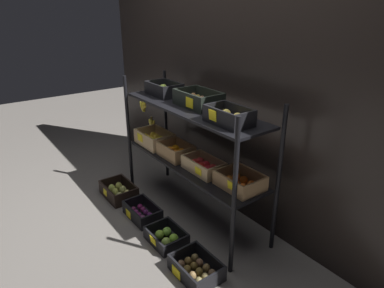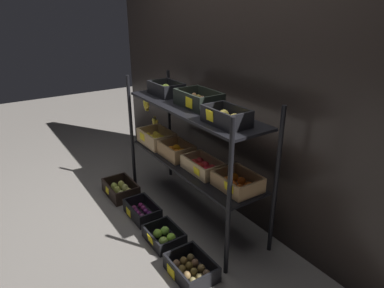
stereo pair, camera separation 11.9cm
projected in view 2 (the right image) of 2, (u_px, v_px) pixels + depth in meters
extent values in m
plane|color=#605B56|center=(192.00, 212.00, 3.04)|extent=(10.00, 10.00, 0.00)
cube|color=black|center=(232.00, 104.00, 2.89)|extent=(3.88, 0.12, 1.89)
cylinder|color=black|center=(132.00, 134.00, 3.28)|extent=(0.03, 0.03, 1.14)
cylinder|color=black|center=(229.00, 202.00, 2.14)|extent=(0.03, 0.03, 1.14)
cylinder|color=black|center=(169.00, 126.00, 3.50)|extent=(0.03, 0.03, 1.14)
cylinder|color=black|center=(276.00, 184.00, 2.36)|extent=(0.03, 0.03, 1.14)
cube|color=black|center=(192.00, 164.00, 2.85)|extent=(1.45, 0.39, 0.02)
cube|color=black|center=(192.00, 108.00, 2.66)|extent=(1.45, 0.39, 0.02)
cube|color=tan|center=(157.00, 143.00, 3.23)|extent=(0.37, 0.25, 0.01)
cube|color=tan|center=(146.00, 139.00, 3.14)|extent=(0.37, 0.02, 0.12)
cube|color=tan|center=(167.00, 134.00, 3.26)|extent=(0.37, 0.02, 0.12)
cube|color=tan|center=(148.00, 131.00, 3.34)|extent=(0.02, 0.22, 0.12)
cube|color=tan|center=(166.00, 143.00, 3.07)|extent=(0.02, 0.22, 0.12)
ellipsoid|color=yellow|center=(148.00, 136.00, 3.27)|extent=(0.06, 0.06, 0.08)
ellipsoid|color=yellow|center=(152.00, 138.00, 3.22)|extent=(0.06, 0.06, 0.08)
ellipsoid|color=yellow|center=(155.00, 141.00, 3.17)|extent=(0.06, 0.06, 0.08)
ellipsoid|color=yellow|center=(158.00, 143.00, 3.11)|extent=(0.06, 0.06, 0.08)
ellipsoid|color=yellow|center=(156.00, 135.00, 3.31)|extent=(0.06, 0.06, 0.08)
ellipsoid|color=yellow|center=(159.00, 137.00, 3.26)|extent=(0.06, 0.06, 0.08)
ellipsoid|color=yellow|center=(162.00, 139.00, 3.20)|extent=(0.06, 0.06, 0.08)
ellipsoid|color=yellow|center=(166.00, 141.00, 3.15)|extent=(0.06, 0.06, 0.08)
cube|color=yellow|center=(142.00, 137.00, 3.18)|extent=(0.09, 0.01, 0.07)
cube|color=#A87F51|center=(177.00, 156.00, 2.96)|extent=(0.30, 0.22, 0.01)
cube|color=#A87F51|center=(166.00, 152.00, 2.89)|extent=(0.30, 0.02, 0.11)
cube|color=#A87F51|center=(186.00, 147.00, 2.99)|extent=(0.30, 0.02, 0.11)
cube|color=#A87F51|center=(168.00, 144.00, 3.05)|extent=(0.02, 0.19, 0.11)
cube|color=#A87F51|center=(185.00, 155.00, 2.83)|extent=(0.02, 0.19, 0.11)
sphere|color=orange|center=(171.00, 150.00, 2.96)|extent=(0.07, 0.07, 0.07)
sphere|color=orange|center=(176.00, 154.00, 2.90)|extent=(0.07, 0.07, 0.07)
sphere|color=orange|center=(176.00, 149.00, 3.00)|extent=(0.07, 0.07, 0.07)
sphere|color=orange|center=(182.00, 152.00, 2.92)|extent=(0.07, 0.07, 0.07)
cube|color=tan|center=(202.00, 171.00, 2.69)|extent=(0.35, 0.20, 0.01)
cube|color=tan|center=(193.00, 168.00, 2.63)|extent=(0.35, 0.02, 0.10)
cube|color=tan|center=(212.00, 162.00, 2.72)|extent=(0.35, 0.02, 0.10)
cube|color=tan|center=(191.00, 157.00, 2.80)|extent=(0.02, 0.17, 0.10)
cube|color=tan|center=(215.00, 172.00, 2.55)|extent=(0.02, 0.17, 0.10)
sphere|color=red|center=(195.00, 163.00, 2.72)|extent=(0.07, 0.07, 0.07)
sphere|color=red|center=(200.00, 167.00, 2.66)|extent=(0.07, 0.07, 0.07)
sphere|color=red|center=(206.00, 170.00, 2.60)|extent=(0.07, 0.07, 0.07)
sphere|color=red|center=(200.00, 162.00, 2.75)|extent=(0.07, 0.07, 0.07)
sphere|color=red|center=(205.00, 166.00, 2.68)|extent=(0.07, 0.07, 0.07)
sphere|color=red|center=(212.00, 169.00, 2.63)|extent=(0.07, 0.07, 0.07)
cube|color=yellow|center=(197.00, 171.00, 2.57)|extent=(0.08, 0.01, 0.06)
cube|color=#A87F51|center=(237.00, 187.00, 2.45)|extent=(0.32, 0.26, 0.01)
cube|color=#A87F51|center=(225.00, 185.00, 2.37)|extent=(0.32, 0.02, 0.10)
cube|color=#A87F51|center=(250.00, 176.00, 2.49)|extent=(0.32, 0.02, 0.10)
cube|color=#A87F51|center=(224.00, 172.00, 2.54)|extent=(0.02, 0.22, 0.10)
cube|color=#A87F51|center=(252.00, 189.00, 2.31)|extent=(0.02, 0.22, 0.10)
sphere|color=orange|center=(227.00, 180.00, 2.47)|extent=(0.06, 0.06, 0.06)
sphere|color=orange|center=(233.00, 185.00, 2.41)|extent=(0.06, 0.06, 0.06)
sphere|color=orange|center=(240.00, 189.00, 2.36)|extent=(0.06, 0.06, 0.06)
sphere|color=orange|center=(234.00, 177.00, 2.52)|extent=(0.06, 0.06, 0.06)
sphere|color=orange|center=(242.00, 181.00, 2.46)|extent=(0.06, 0.06, 0.06)
sphere|color=orange|center=(248.00, 186.00, 2.40)|extent=(0.06, 0.06, 0.06)
cube|color=yellow|center=(229.00, 188.00, 2.31)|extent=(0.09, 0.02, 0.08)
cube|color=black|center=(166.00, 94.00, 3.03)|extent=(0.32, 0.22, 0.01)
cube|color=black|center=(156.00, 89.00, 2.96)|extent=(0.32, 0.02, 0.10)
cube|color=black|center=(176.00, 86.00, 3.06)|extent=(0.32, 0.02, 0.10)
cube|color=black|center=(158.00, 85.00, 3.13)|extent=(0.02, 0.19, 0.10)
cube|color=black|center=(175.00, 91.00, 2.89)|extent=(0.02, 0.19, 0.10)
sphere|color=#8EC23D|center=(161.00, 89.00, 3.05)|extent=(0.07, 0.07, 0.07)
sphere|color=#85B83E|center=(166.00, 91.00, 2.95)|extent=(0.07, 0.07, 0.07)
sphere|color=#96B43F|center=(166.00, 88.00, 3.07)|extent=(0.07, 0.07, 0.07)
sphere|color=#96B237|center=(172.00, 90.00, 2.99)|extent=(0.07, 0.07, 0.07)
cube|color=black|center=(199.00, 106.00, 2.68)|extent=(0.38, 0.24, 0.01)
cube|color=black|center=(187.00, 100.00, 2.60)|extent=(0.38, 0.02, 0.11)
cube|color=black|center=(210.00, 96.00, 2.72)|extent=(0.38, 0.02, 0.11)
cube|color=black|center=(186.00, 93.00, 2.80)|extent=(0.02, 0.21, 0.11)
cube|color=black|center=(212.00, 103.00, 2.52)|extent=(0.02, 0.21, 0.11)
ellipsoid|color=brown|center=(187.00, 98.00, 2.74)|extent=(0.05, 0.05, 0.07)
ellipsoid|color=brown|center=(191.00, 100.00, 2.69)|extent=(0.05, 0.05, 0.07)
ellipsoid|color=brown|center=(194.00, 101.00, 2.65)|extent=(0.05, 0.05, 0.07)
ellipsoid|color=brown|center=(199.00, 103.00, 2.60)|extent=(0.05, 0.05, 0.07)
ellipsoid|color=brown|center=(203.00, 105.00, 2.55)|extent=(0.05, 0.05, 0.07)
ellipsoid|color=brown|center=(194.00, 97.00, 2.78)|extent=(0.05, 0.05, 0.07)
ellipsoid|color=brown|center=(198.00, 99.00, 2.73)|extent=(0.05, 0.05, 0.07)
ellipsoid|color=brown|center=(202.00, 100.00, 2.69)|extent=(0.05, 0.05, 0.07)
ellipsoid|color=brown|center=(207.00, 102.00, 2.64)|extent=(0.05, 0.05, 0.07)
ellipsoid|color=brown|center=(211.00, 103.00, 2.60)|extent=(0.05, 0.05, 0.07)
cube|color=yellow|center=(189.00, 103.00, 2.56)|extent=(0.09, 0.00, 0.08)
cube|color=black|center=(226.00, 123.00, 2.28)|extent=(0.32, 0.20, 0.01)
cube|color=black|center=(215.00, 117.00, 2.21)|extent=(0.32, 0.02, 0.10)
cube|color=black|center=(237.00, 113.00, 2.31)|extent=(0.32, 0.02, 0.10)
cube|color=black|center=(213.00, 110.00, 2.38)|extent=(0.02, 0.17, 0.10)
cube|color=black|center=(242.00, 121.00, 2.14)|extent=(0.02, 0.17, 0.10)
sphere|color=gold|center=(218.00, 116.00, 2.29)|extent=(0.07, 0.07, 0.07)
sphere|color=gold|center=(228.00, 120.00, 2.21)|extent=(0.07, 0.07, 0.07)
sphere|color=#DCC54F|center=(224.00, 115.00, 2.32)|extent=(0.07, 0.07, 0.07)
sphere|color=#DDC150|center=(235.00, 119.00, 2.24)|extent=(0.07, 0.07, 0.07)
cube|color=yellow|center=(210.00, 116.00, 2.24)|extent=(0.08, 0.01, 0.07)
cylinder|color=brown|center=(155.00, 117.00, 3.41)|extent=(0.02, 0.02, 0.02)
ellipsoid|color=yellow|center=(154.00, 122.00, 3.44)|extent=(0.07, 0.03, 0.09)
ellipsoid|color=yellow|center=(155.00, 122.00, 3.44)|extent=(0.05, 0.03, 0.09)
ellipsoid|color=yellow|center=(154.00, 123.00, 3.42)|extent=(0.05, 0.03, 0.09)
ellipsoid|color=yellow|center=(156.00, 123.00, 3.43)|extent=(0.07, 0.03, 0.09)
cylinder|color=brown|center=(146.00, 99.00, 3.29)|extent=(0.02, 0.02, 0.02)
ellipsoid|color=yellow|center=(145.00, 105.00, 3.34)|extent=(0.10, 0.03, 0.10)
ellipsoid|color=yellow|center=(145.00, 106.00, 3.33)|extent=(0.08, 0.03, 0.11)
ellipsoid|color=yellow|center=(147.00, 106.00, 3.33)|extent=(0.05, 0.03, 0.12)
ellipsoid|color=yellow|center=(147.00, 106.00, 3.31)|extent=(0.05, 0.03, 0.12)
ellipsoid|color=yellow|center=(147.00, 107.00, 3.30)|extent=(0.08, 0.03, 0.11)
ellipsoid|color=yellow|center=(147.00, 107.00, 3.29)|extent=(0.11, 0.03, 0.09)
cube|color=black|center=(121.00, 194.00, 3.32)|extent=(0.37, 0.25, 0.01)
cube|color=black|center=(109.00, 192.00, 3.23)|extent=(0.37, 0.02, 0.12)
cube|color=black|center=(132.00, 185.00, 3.35)|extent=(0.37, 0.02, 0.12)
cube|color=black|center=(114.00, 181.00, 3.43)|extent=(0.02, 0.22, 0.12)
cube|color=black|center=(128.00, 196.00, 3.16)|extent=(0.02, 0.22, 0.12)
ellipsoid|color=#AEBF4C|center=(114.00, 187.00, 3.35)|extent=(0.07, 0.07, 0.09)
ellipsoid|color=#B6BF4D|center=(117.00, 191.00, 3.28)|extent=(0.07, 0.07, 0.09)
ellipsoid|color=tan|center=(121.00, 195.00, 3.21)|extent=(0.07, 0.07, 0.09)
ellipsoid|color=#B6BA4E|center=(121.00, 185.00, 3.39)|extent=(0.07, 0.07, 0.09)
ellipsoid|color=#B9BB60|center=(125.00, 188.00, 3.32)|extent=(0.07, 0.07, 0.09)
ellipsoid|color=tan|center=(129.00, 192.00, 3.25)|extent=(0.07, 0.07, 0.09)
cube|color=yellow|center=(107.00, 190.00, 3.24)|extent=(0.07, 0.01, 0.06)
cube|color=black|center=(143.00, 215.00, 2.99)|extent=(0.35, 0.22, 0.01)
cube|color=black|center=(132.00, 213.00, 2.91)|extent=(0.35, 0.02, 0.11)
cube|color=black|center=(153.00, 206.00, 3.02)|extent=(0.35, 0.02, 0.11)
cube|color=black|center=(134.00, 201.00, 3.09)|extent=(0.02, 0.19, 0.11)
cube|color=black|center=(151.00, 219.00, 2.83)|extent=(0.02, 0.19, 0.11)
sphere|color=#632046|center=(134.00, 208.00, 3.04)|extent=(0.05, 0.05, 0.05)
sphere|color=#5C1C4E|center=(136.00, 211.00, 3.00)|extent=(0.05, 0.05, 0.05)
sphere|color=#601B4E|center=(139.00, 213.00, 2.96)|extent=(0.05, 0.05, 0.05)
sphere|color=#633057|center=(142.00, 216.00, 2.92)|extent=(0.05, 0.05, 0.05)
sphere|color=#601A51|center=(145.00, 219.00, 2.88)|extent=(0.05, 0.05, 0.05)
sphere|color=#6D184C|center=(141.00, 205.00, 3.08)|extent=(0.05, 0.05, 0.05)
sphere|color=#6B1D4F|center=(143.00, 208.00, 3.04)|extent=(0.05, 0.05, 0.05)
sphere|color=#5B1D58|center=(146.00, 211.00, 2.99)|extent=(0.05, 0.05, 0.05)
sphere|color=#551C5E|center=(149.00, 214.00, 2.95)|extent=(0.05, 0.05, 0.05)
sphere|color=#572A46|center=(152.00, 217.00, 2.91)|extent=(0.05, 0.05, 0.05)
cube|color=yellow|center=(128.00, 212.00, 2.95)|extent=(0.08, 0.00, 0.07)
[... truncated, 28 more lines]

